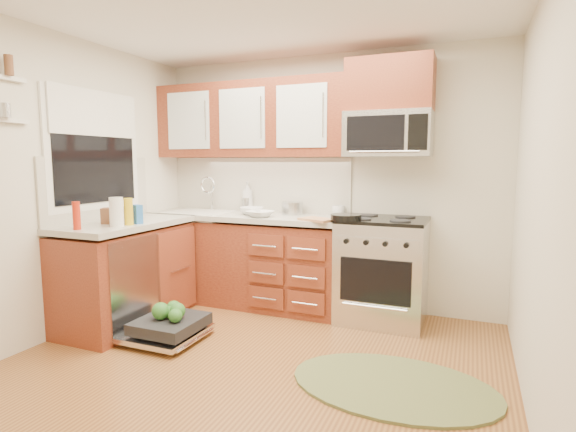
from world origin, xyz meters
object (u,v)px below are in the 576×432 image
at_px(paper_towel_roll, 116,212).
at_px(cutting_board, 317,220).
at_px(sink, 200,224).
at_px(bowl_a, 260,214).
at_px(dishwasher, 166,328).
at_px(bowl_b, 252,211).
at_px(microwave, 388,134).
at_px(cup, 339,211).
at_px(rug, 393,385).
at_px(skillet, 346,217).
at_px(upper_cabinets, 250,120).
at_px(range, 382,270).
at_px(stock_pot, 292,208).

bearing_deg(paper_towel_roll, cutting_board, 34.30).
distance_m(sink, bowl_a, 0.81).
xyz_separation_m(dishwasher, bowl_b, (0.23, 1.11, 0.86)).
bearing_deg(sink, microwave, 3.85).
height_order(sink, cup, cup).
height_order(rug, skillet, skillet).
height_order(upper_cabinets, cutting_board, upper_cabinets).
distance_m(upper_cabinets, range, 1.99).
bearing_deg(dishwasher, range, 36.27).
bearing_deg(bowl_a, range, 8.14).
relative_size(microwave, sink, 1.23).
distance_m(stock_pot, cup, 0.47).
height_order(upper_cabinets, stock_pot, upper_cabinets).
xyz_separation_m(rug, bowl_a, (-1.46, 1.04, 0.95)).
bearing_deg(rug, range, 104.38).
distance_m(range, dishwasher, 1.95).
distance_m(range, rug, 1.33).
bearing_deg(range, sink, -179.70).
height_order(upper_cabinets, skillet, upper_cabinets).
bearing_deg(cup, dishwasher, -128.14).
bearing_deg(upper_cabinets, cup, 4.64).
bearing_deg(upper_cabinets, cutting_board, -22.66).
distance_m(skillet, cutting_board, 0.28).
distance_m(bowl_a, cup, 0.77).
bearing_deg(cutting_board, stock_pot, 137.14).
xyz_separation_m(sink, cup, (1.45, 0.23, 0.18)).
xyz_separation_m(cutting_board, cup, (0.07, 0.43, 0.04)).
height_order(rug, bowl_b, bowl_b).
distance_m(rug, stock_pot, 2.09).
bearing_deg(sink, bowl_b, -0.66).
relative_size(dishwasher, skillet, 2.62).
relative_size(rug, bowl_b, 5.53).
bearing_deg(bowl_b, bowl_a, -41.84).
xyz_separation_m(dishwasher, cutting_board, (0.99, 0.92, 0.84)).
height_order(dishwasher, paper_towel_roll, paper_towel_roll).
xyz_separation_m(sink, skillet, (1.65, -0.24, 0.18)).
distance_m(microwave, bowl_a, 1.40).
xyz_separation_m(upper_cabinets, skillet, (1.12, -0.40, -0.90)).
bearing_deg(upper_cabinets, sink, -163.55).
relative_size(range, sink, 1.53).
distance_m(range, microwave, 1.23).
xyz_separation_m(skillet, bowl_b, (-1.03, 0.23, -0.01)).
distance_m(upper_cabinets, skillet, 1.49).
height_order(microwave, stock_pot, microwave).
bearing_deg(range, rug, -75.62).
distance_m(upper_cabinets, cup, 1.29).
bearing_deg(skillet, upper_cabinets, 160.65).
bearing_deg(sink, cutting_board, -8.27).
bearing_deg(bowl_a, dishwasher, -112.04).
height_order(microwave, sink, microwave).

